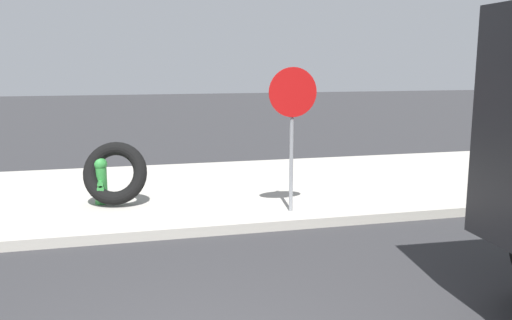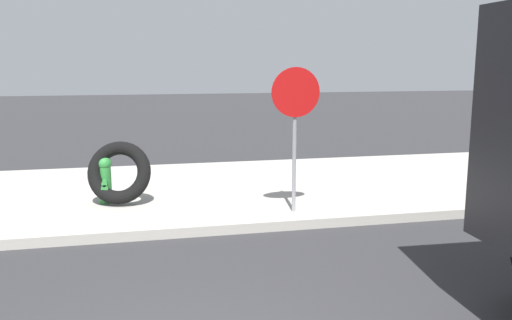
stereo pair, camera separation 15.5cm
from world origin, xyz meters
TOP-DOWN VIEW (x-y plane):
  - sidewalk_curb at (0.00, 6.50)m, footprint 36.00×5.00m
  - fire_hydrant at (-0.82, 5.69)m, footprint 0.24×0.54m
  - loose_tire at (-0.58, 5.57)m, footprint 1.16×0.82m
  - stop_sign at (2.11, 4.49)m, footprint 0.76×0.08m

SIDE VIEW (x-z plane):
  - sidewalk_curb at x=0.00m, z-range 0.00..0.15m
  - fire_hydrant at x=-0.82m, z-range 0.18..0.97m
  - loose_tire at x=-0.58m, z-range 0.15..1.21m
  - stop_sign at x=2.11m, z-range 0.59..2.84m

